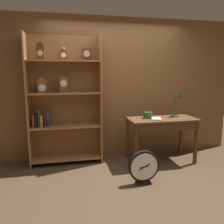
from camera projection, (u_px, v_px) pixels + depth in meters
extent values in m
plane|color=#4C3826|center=(136.00, 187.00, 3.23)|extent=(10.00, 10.00, 0.00)
cube|color=brown|center=(115.00, 89.00, 4.31)|extent=(4.80, 0.05, 2.60)
cube|color=#9E6B3D|center=(28.00, 102.00, 3.79)|extent=(0.02, 0.37, 2.24)
cube|color=#9E6B3D|center=(100.00, 100.00, 4.04)|extent=(0.03, 0.37, 2.24)
cube|color=brown|center=(65.00, 100.00, 4.09)|extent=(1.25, 0.01, 2.24)
cube|color=#9E6B3D|center=(67.00, 158.00, 4.10)|extent=(1.20, 0.35, 0.02)
cube|color=#9E6B3D|center=(66.00, 126.00, 4.00)|extent=(1.20, 0.35, 0.02)
cube|color=#9E6B3D|center=(65.00, 93.00, 3.90)|extent=(1.20, 0.35, 0.02)
cube|color=#9E6B3D|center=(64.00, 61.00, 3.80)|extent=(1.20, 0.35, 0.02)
cube|color=#472816|center=(40.00, 54.00, 3.70)|extent=(0.12, 0.09, 0.20)
cylinder|color=#472816|center=(40.00, 46.00, 3.68)|extent=(0.12, 0.09, 0.12)
cylinder|color=#C6B78C|center=(40.00, 53.00, 3.65)|extent=(0.09, 0.01, 0.09)
cube|color=brown|center=(42.00, 88.00, 3.82)|extent=(0.16, 0.09, 0.15)
cylinder|color=brown|center=(42.00, 82.00, 3.80)|extent=(0.16, 0.09, 0.16)
cylinder|color=white|center=(42.00, 88.00, 3.77)|extent=(0.12, 0.01, 0.12)
cube|color=brown|center=(64.00, 56.00, 3.81)|extent=(0.11, 0.09, 0.15)
sphere|color=brown|center=(63.00, 50.00, 3.79)|extent=(0.09, 0.09, 0.09)
cylinder|color=white|center=(64.00, 55.00, 3.76)|extent=(0.08, 0.01, 0.08)
cube|color=brown|center=(64.00, 85.00, 3.89)|extent=(0.15, 0.08, 0.27)
cylinder|color=silver|center=(64.00, 83.00, 3.84)|extent=(0.11, 0.01, 0.11)
cube|color=#472816|center=(87.00, 55.00, 3.89)|extent=(0.15, 0.09, 0.20)
cylinder|color=#C6B78C|center=(87.00, 54.00, 3.84)|extent=(0.11, 0.01, 0.11)
cube|color=maroon|center=(34.00, 121.00, 3.86)|extent=(0.04, 0.12, 0.21)
cube|color=black|center=(36.00, 120.00, 3.89)|extent=(0.03, 0.17, 0.22)
cube|color=#236638|center=(39.00, 118.00, 3.89)|extent=(0.03, 0.12, 0.29)
cube|color=#B78C2D|center=(42.00, 121.00, 3.91)|extent=(0.04, 0.16, 0.20)
cube|color=maroon|center=(45.00, 119.00, 3.91)|extent=(0.02, 0.13, 0.25)
cube|color=navy|center=(48.00, 119.00, 3.93)|extent=(0.03, 0.14, 0.26)
cube|color=brown|center=(161.00, 119.00, 4.05)|extent=(1.20, 0.62, 0.04)
cube|color=#50321B|center=(136.00, 147.00, 3.76)|extent=(0.05, 0.05, 0.76)
cube|color=#50321B|center=(196.00, 143.00, 3.99)|extent=(0.05, 0.05, 0.76)
cube|color=#50321B|center=(127.00, 138.00, 4.26)|extent=(0.05, 0.05, 0.76)
cube|color=#50321B|center=(181.00, 135.00, 4.49)|extent=(0.05, 0.05, 0.76)
cube|color=#472C18|center=(168.00, 128.00, 3.79)|extent=(1.02, 0.03, 0.12)
cylinder|color=#1E472D|center=(174.00, 116.00, 4.18)|extent=(0.15, 0.15, 0.02)
cylinder|color=#1E472D|center=(175.00, 105.00, 4.14)|extent=(0.02, 0.02, 0.38)
cone|color=#1E472D|center=(180.00, 95.00, 4.08)|extent=(0.11, 0.14, 0.13)
cube|color=#2D5123|center=(148.00, 115.00, 4.01)|extent=(0.15, 0.10, 0.11)
cube|color=silver|center=(156.00, 119.00, 3.91)|extent=(0.22, 0.26, 0.02)
cube|color=black|center=(143.00, 182.00, 3.33)|extent=(0.21, 0.11, 0.04)
cylinder|color=black|center=(143.00, 166.00, 3.29)|extent=(0.46, 0.06, 0.46)
cylinder|color=white|center=(144.00, 167.00, 3.26)|extent=(0.40, 0.01, 0.40)
cube|color=black|center=(144.00, 167.00, 3.25)|extent=(0.14, 0.01, 0.03)
cube|color=black|center=(144.00, 167.00, 3.25)|extent=(0.17, 0.01, 0.10)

